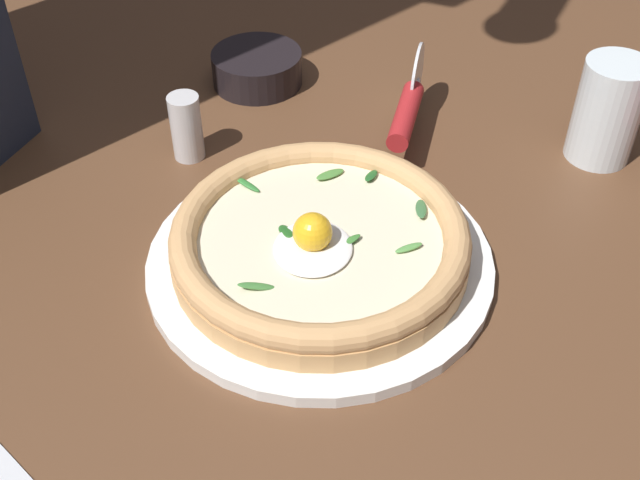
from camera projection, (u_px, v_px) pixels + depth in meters
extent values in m
cube|color=brown|center=(300.00, 277.00, 0.71)|extent=(2.40, 2.40, 0.03)
cylinder|color=white|center=(320.00, 262.00, 0.70)|extent=(0.30, 0.30, 0.01)
cylinder|color=tan|center=(320.00, 249.00, 0.69)|extent=(0.26, 0.26, 0.02)
torus|color=tan|center=(320.00, 235.00, 0.68)|extent=(0.26, 0.26, 0.02)
cylinder|color=beige|center=(320.00, 238.00, 0.68)|extent=(0.21, 0.21, 0.00)
ellipsoid|color=white|center=(313.00, 248.00, 0.66)|extent=(0.07, 0.07, 0.01)
sphere|color=yellow|center=(313.00, 232.00, 0.66)|extent=(0.03, 0.03, 0.03)
ellipsoid|color=#3D7E33|center=(347.00, 242.00, 0.67)|extent=(0.03, 0.03, 0.01)
ellipsoid|color=#225C21|center=(286.00, 228.00, 0.68)|extent=(0.03, 0.02, 0.01)
ellipsoid|color=#4C8839|center=(330.00, 174.00, 0.74)|extent=(0.03, 0.03, 0.00)
ellipsoid|color=#3A6C3C|center=(421.00, 209.00, 0.70)|extent=(0.03, 0.01, 0.01)
ellipsoid|color=#42803A|center=(257.00, 286.00, 0.63)|extent=(0.01, 0.03, 0.01)
ellipsoid|color=#317932|center=(246.00, 184.00, 0.73)|extent=(0.02, 0.03, 0.01)
ellipsoid|color=#215924|center=(371.00, 176.00, 0.74)|extent=(0.02, 0.02, 0.01)
ellipsoid|color=#529144|center=(409.00, 248.00, 0.66)|extent=(0.02, 0.02, 0.01)
cylinder|color=black|center=(257.00, 68.00, 0.92)|extent=(0.10, 0.10, 0.04)
cylinder|color=silver|center=(417.00, 80.00, 0.86)|extent=(0.08, 0.01, 0.08)
cylinder|color=silver|center=(415.00, 85.00, 0.85)|extent=(0.02, 0.01, 0.01)
cylinder|color=#B22325|center=(406.00, 115.00, 0.81)|extent=(0.10, 0.03, 0.02)
cylinder|color=silver|center=(608.00, 111.00, 0.79)|extent=(0.07, 0.07, 0.11)
cylinder|color=white|center=(600.00, 139.00, 0.81)|extent=(0.06, 0.06, 0.04)
cylinder|color=silver|center=(186.00, 127.00, 0.80)|extent=(0.03, 0.03, 0.07)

